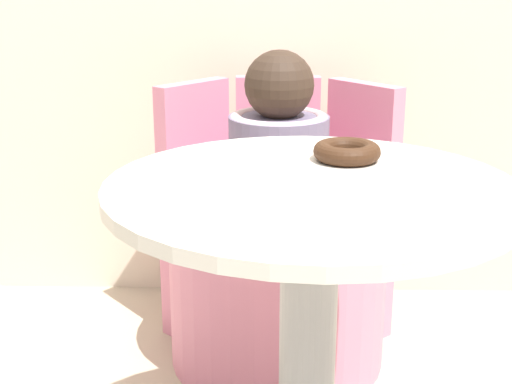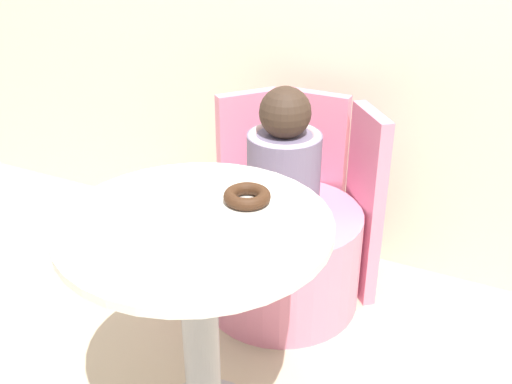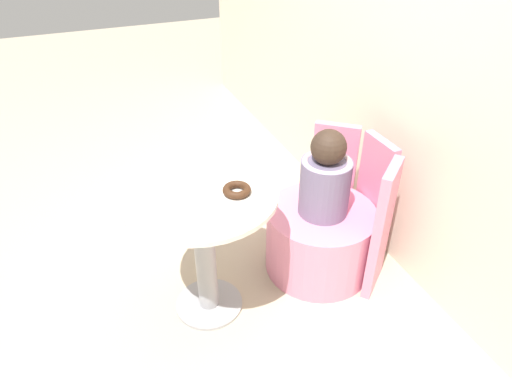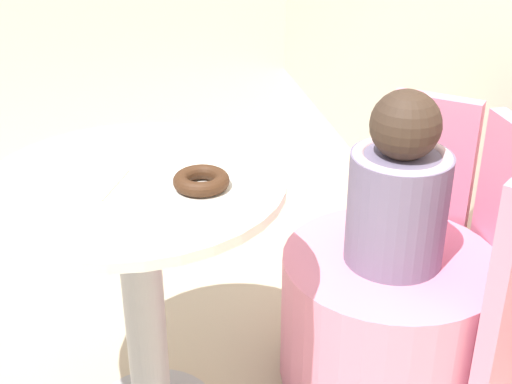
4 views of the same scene
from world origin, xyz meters
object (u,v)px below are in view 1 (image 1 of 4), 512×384
at_px(round_table, 309,292).
at_px(child_figure, 279,152).
at_px(tub_chair, 277,293).
at_px(donut, 347,151).

xyz_separation_m(round_table, child_figure, (-0.05, 0.69, 0.08)).
distance_m(tub_chair, child_figure, 0.41).
bearing_deg(round_table, donut, 63.55).
distance_m(tub_chair, donut, 0.78).
bearing_deg(tub_chair, child_figure, -81.12).
relative_size(round_table, donut, 5.73).
height_order(round_table, child_figure, child_figure).
bearing_deg(tub_chair, round_table, -85.83).
xyz_separation_m(round_table, tub_chair, (-0.05, 0.69, -0.33)).
bearing_deg(round_table, tub_chair, 94.17).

